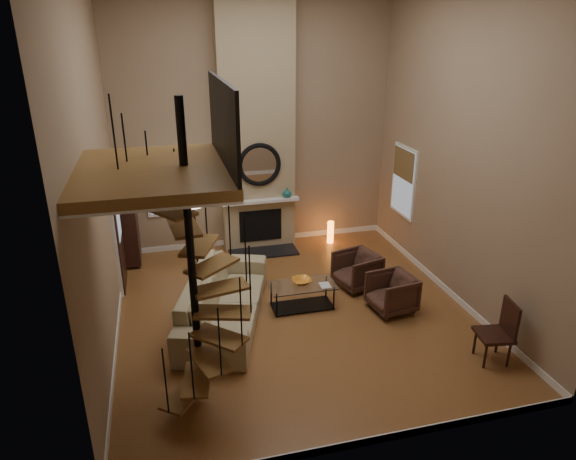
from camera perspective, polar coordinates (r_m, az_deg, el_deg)
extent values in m
cube|color=#A16733|center=(9.23, 0.63, -9.02)|extent=(6.00, 6.50, 0.01)
cube|color=#9B8164|center=(11.27, -3.70, 11.69)|extent=(6.00, 0.02, 5.50)
cube|color=#9B8164|center=(5.25, 9.99, -0.73)|extent=(6.00, 0.02, 5.50)
cube|color=#9B8164|center=(7.95, -20.78, 5.98)|extent=(0.02, 6.50, 5.50)
cube|color=#9B8164|center=(9.39, 18.89, 8.50)|extent=(0.02, 6.50, 5.50)
cube|color=white|center=(12.03, -3.38, -1.03)|extent=(6.00, 0.02, 0.12)
cube|color=white|center=(6.75, 8.36, -22.27)|extent=(6.00, 0.02, 0.12)
cube|color=white|center=(9.01, -18.41, -10.66)|extent=(0.02, 6.50, 0.12)
cube|color=white|center=(10.29, 17.02, -6.19)|extent=(0.02, 6.50, 0.12)
cube|color=tan|center=(11.08, -3.50, 11.52)|extent=(1.60, 0.38, 5.50)
cube|color=black|center=(11.44, -2.71, -2.48)|extent=(1.50, 0.60, 0.04)
cube|color=black|center=(11.50, -3.06, 0.50)|extent=(0.95, 0.02, 0.72)
cube|color=white|center=(11.22, -3.04, 3.21)|extent=(1.70, 0.18, 0.06)
torus|color=black|center=(11.04, -3.19, 7.24)|extent=(0.94, 0.10, 0.94)
cylinder|color=white|center=(11.05, -3.20, 7.26)|extent=(0.80, 0.01, 0.80)
imported|color=black|center=(11.12, -5.88, 3.79)|extent=(0.24, 0.24, 0.25)
imported|color=#1A5E5C|center=(11.34, -0.12, 4.17)|extent=(0.20, 0.20, 0.21)
cube|color=white|center=(11.32, -13.05, 5.23)|extent=(1.02, 0.04, 1.52)
cube|color=#8C9EB2|center=(11.29, -13.05, 5.19)|extent=(0.90, 0.01, 1.40)
cube|color=olive|center=(11.22, -13.14, 6.20)|extent=(0.90, 0.01, 0.98)
cube|color=white|center=(11.33, 12.73, 5.27)|extent=(0.04, 1.02, 1.52)
cube|color=#8C9EB2|center=(11.32, 12.62, 5.27)|extent=(0.01, 0.90, 1.40)
cube|color=olive|center=(11.21, 12.71, 7.15)|extent=(0.01, 0.90, 0.63)
cube|color=white|center=(10.18, -18.48, -0.54)|extent=(0.06, 1.05, 2.16)
cube|color=black|center=(10.18, -18.26, -0.65)|extent=(0.05, 0.90, 2.05)
cube|color=#8C9EB2|center=(10.03, -18.38, 1.61)|extent=(0.01, 0.60, 0.90)
cube|color=brown|center=(6.05, -14.77, 6.22)|extent=(1.70, 2.20, 0.12)
cube|color=white|center=(6.07, -14.71, 5.54)|extent=(1.70, 2.20, 0.03)
cube|color=black|center=(5.98, -7.25, 11.81)|extent=(0.04, 2.20, 0.94)
cylinder|color=black|center=(6.46, -10.68, -3.53)|extent=(0.10, 0.10, 4.02)
cube|color=brown|center=(7.14, -11.33, -17.47)|extent=(0.71, 0.78, 0.04)
cylinder|color=black|center=(6.63, -13.45, -16.03)|extent=(0.02, 0.02, 0.94)
cube|color=brown|center=(6.93, -10.09, -16.03)|extent=(0.46, 0.77, 0.04)
cylinder|color=black|center=(6.36, -10.66, -14.68)|extent=(0.02, 0.02, 0.94)
cube|color=brown|center=(6.79, -8.74, -14.08)|extent=(0.55, 0.79, 0.04)
cylinder|color=black|center=(6.25, -7.60, -12.28)|extent=(0.02, 0.02, 0.94)
cube|color=brown|center=(6.73, -7.69, -11.69)|extent=(0.75, 0.74, 0.04)
cylinder|color=black|center=(6.29, -5.24, -9.08)|extent=(0.02, 0.02, 0.94)
cube|color=brown|center=(6.72, -7.22, -9.06)|extent=(0.79, 0.53, 0.04)
cylinder|color=black|center=(6.45, -4.24, -5.58)|extent=(0.02, 0.02, 0.94)
cube|color=brown|center=(6.75, -7.47, -6.42)|extent=(0.77, 0.48, 0.04)
cylinder|color=black|center=(6.65, -4.74, -2.23)|extent=(0.02, 0.02, 0.94)
cube|color=brown|center=(6.76, -8.39, -3.93)|extent=(0.77, 0.72, 0.04)
cylinder|color=black|center=(6.82, -6.53, 0.68)|extent=(0.02, 0.02, 0.94)
cube|color=brown|center=(6.74, -9.80, -1.69)|extent=(0.58, 0.79, 0.04)
cylinder|color=black|center=(6.89, -9.20, 3.08)|extent=(0.02, 0.02, 0.94)
cube|color=brown|center=(6.65, -11.44, 0.30)|extent=(0.41, 0.75, 0.04)
cylinder|color=black|center=(6.84, -12.25, 5.01)|extent=(0.02, 0.02, 0.94)
cube|color=brown|center=(6.50, -13.01, 2.11)|extent=(0.68, 0.79, 0.04)
cylinder|color=black|center=(6.65, -15.20, 6.60)|extent=(0.02, 0.02, 0.94)
cube|color=brown|center=(6.30, -14.22, 3.85)|extent=(0.80, 0.64, 0.04)
cylinder|color=black|center=(6.35, -17.53, 8.06)|extent=(0.02, 0.02, 0.94)
cube|color=brown|center=(6.06, -14.81, 5.67)|extent=(0.72, 0.34, 0.04)
cylinder|color=black|center=(5.97, -18.74, 9.66)|extent=(0.02, 0.02, 0.94)
cube|color=black|center=(11.15, -17.39, 0.99)|extent=(0.37, 0.80, 1.78)
imported|color=tan|center=(8.89, -7.15, -7.55)|extent=(2.00, 3.15, 0.86)
imported|color=#472A20|center=(10.00, 7.98, -4.33)|extent=(0.92, 0.91, 0.69)
imported|color=#472A20|center=(9.30, 11.79, -6.75)|extent=(0.82, 0.81, 0.67)
cube|color=silver|center=(9.14, 1.61, -6.16)|extent=(1.19, 0.60, 0.02)
cube|color=black|center=(9.35, 1.58, -8.40)|extent=(1.09, 0.50, 0.01)
cylinder|color=black|center=(8.95, -1.27, -8.43)|extent=(0.03, 0.03, 0.43)
cylinder|color=black|center=(9.20, 5.11, -7.60)|extent=(0.03, 0.03, 0.43)
cylinder|color=black|center=(9.33, -1.88, -7.10)|extent=(0.03, 0.03, 0.43)
cylinder|color=black|center=(9.57, 4.26, -6.35)|extent=(0.03, 0.03, 0.43)
imported|color=orange|center=(9.16, 1.52, -5.70)|extent=(0.35, 0.35, 0.09)
imported|color=gray|center=(9.10, 4.00, -6.19)|extent=(0.19, 0.25, 0.02)
cylinder|color=black|center=(10.89, -9.96, -4.15)|extent=(0.38, 0.38, 0.03)
cylinder|color=black|center=(10.58, -10.23, -0.33)|extent=(0.04, 0.04, 1.63)
cylinder|color=#F2E5C6|center=(10.32, -10.51, 3.53)|extent=(0.42, 0.42, 0.34)
cylinder|color=orange|center=(11.93, 4.73, -0.27)|extent=(0.15, 0.15, 0.53)
cube|color=black|center=(8.37, 21.88, -10.77)|extent=(0.56, 0.56, 0.06)
cube|color=black|center=(8.34, 23.41, -9.09)|extent=(0.12, 0.46, 0.57)
cylinder|color=black|center=(8.29, 21.06, -12.91)|extent=(0.05, 0.05, 0.46)
cylinder|color=black|center=(8.44, 23.31, -12.58)|extent=(0.05, 0.05, 0.46)
cylinder|color=black|center=(8.55, 20.04, -11.58)|extent=(0.05, 0.05, 0.46)
cylinder|color=black|center=(8.70, 22.23, -11.30)|extent=(0.05, 0.05, 0.46)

